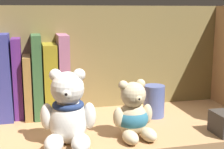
{
  "coord_description": "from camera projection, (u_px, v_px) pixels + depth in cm",
  "views": [
    {
      "loc": [
        -18.26,
        -71.79,
        29.05
      ],
      "look_at": [
        -0.48,
        0.0,
        14.38
      ],
      "focal_mm": 52.28,
      "sensor_mm": 36.0,
      "label": 1
    }
  ],
  "objects": [
    {
      "name": "shelf_back_panel",
      "position": [
        100.0,
        61.0,
        0.9
      ],
      "size": [
        71.71,
        1.2,
        30.22
      ],
      "primitive_type": "cube",
      "color": "olive",
      "rests_on": "ground"
    },
    {
      "name": "pillar_candle",
      "position": [
        154.0,
        101.0,
        0.84
      ],
      "size": [
        5.4,
        5.4,
        8.19
      ],
      "primitive_type": "cylinder",
      "color": "#4C5B99",
      "rests_on": "shelf_board"
    },
    {
      "name": "book_3",
      "position": [
        18.0,
        78.0,
        0.83
      ],
      "size": [
        2.2,
        9.05,
        20.24
      ],
      "primitive_type": "cube",
      "color": "#56246D",
      "rests_on": "shelf_board"
    },
    {
      "name": "book_2",
      "position": [
        5.0,
        76.0,
        0.82
      ],
      "size": [
        3.68,
        12.06,
        21.43
      ],
      "primitive_type": "cube",
      "rotation": [
        0.0,
        -0.01,
        0.0
      ],
      "color": "navy",
      "rests_on": "shelf_board"
    },
    {
      "name": "shelf_board",
      "position": [
        114.0,
        129.0,
        0.78
      ],
      "size": [
        69.31,
        30.52,
        2.0
      ],
      "primitive_type": "cube",
      "color": "tan",
      "rests_on": "ground"
    },
    {
      "name": "teddy_bear_smaller",
      "position": [
        133.0,
        115.0,
        0.7
      ],
      "size": [
        9.3,
        9.87,
        12.58
      ],
      "color": "beige",
      "rests_on": "shelf_board"
    },
    {
      "name": "book_5",
      "position": [
        37.0,
        75.0,
        0.84
      ],
      "size": [
        2.32,
        12.99,
        21.08
      ],
      "primitive_type": "cube",
      "color": "#335932",
      "rests_on": "shelf_board"
    },
    {
      "name": "book_7",
      "position": [
        63.0,
        74.0,
        0.86
      ],
      "size": [
        2.64,
        13.63,
        21.01
      ],
      "primitive_type": "cube",
      "color": "#9F5E7D",
      "rests_on": "shelf_board"
    },
    {
      "name": "teddy_bear_larger",
      "position": [
        68.0,
        113.0,
        0.66
      ],
      "size": [
        11.58,
        12.05,
        15.6
      ],
      "color": "white",
      "rests_on": "shelf_board"
    },
    {
      "name": "book_6",
      "position": [
        50.0,
        79.0,
        0.85
      ],
      "size": [
        3.36,
        13.83,
        18.74
      ],
      "primitive_type": "cube",
      "color": "olive",
      "rests_on": "shelf_board"
    },
    {
      "name": "book_4",
      "position": [
        28.0,
        85.0,
        0.84
      ],
      "size": [
        1.86,
        12.67,
        15.87
      ],
      "primitive_type": "cube",
      "color": "olive",
      "rests_on": "shelf_board"
    }
  ]
}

